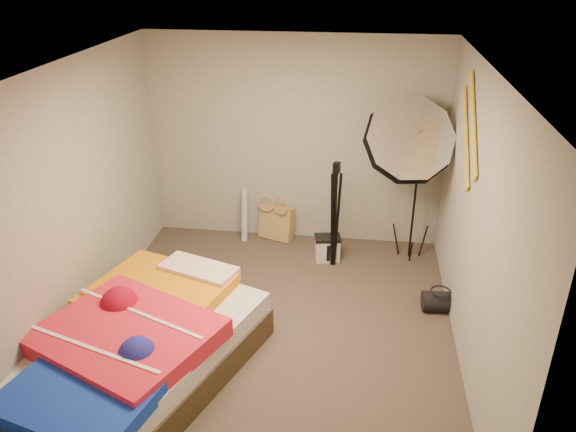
% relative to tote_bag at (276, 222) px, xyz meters
% --- Properties ---
extents(floor, '(4.00, 4.00, 0.00)m').
position_rel_tote_bag_xyz_m(floor, '(0.22, -1.90, -0.22)').
color(floor, '#4C4338').
rests_on(floor, ground).
extents(ceiling, '(4.00, 4.00, 0.00)m').
position_rel_tote_bag_xyz_m(ceiling, '(0.22, -1.90, 2.28)').
color(ceiling, silver).
rests_on(ceiling, wall_back).
extents(wall_back, '(3.50, 0.00, 3.50)m').
position_rel_tote_bag_xyz_m(wall_back, '(0.22, 0.10, 1.03)').
color(wall_back, '#9EA494').
rests_on(wall_back, floor).
extents(wall_front, '(3.50, 0.00, 3.50)m').
position_rel_tote_bag_xyz_m(wall_front, '(0.22, -3.90, 1.03)').
color(wall_front, '#9EA494').
rests_on(wall_front, floor).
extents(wall_left, '(0.00, 4.00, 4.00)m').
position_rel_tote_bag_xyz_m(wall_left, '(-1.53, -1.90, 1.03)').
color(wall_left, '#9EA494').
rests_on(wall_left, floor).
extents(wall_right, '(0.00, 4.00, 4.00)m').
position_rel_tote_bag_xyz_m(wall_right, '(1.97, -1.90, 1.03)').
color(wall_right, '#9EA494').
rests_on(wall_right, floor).
extents(tote_bag, '(0.47, 0.33, 0.45)m').
position_rel_tote_bag_xyz_m(tote_bag, '(0.00, 0.00, 0.00)').
color(tote_bag, tan).
rests_on(tote_bag, floor).
extents(wrapping_roll, '(0.08, 0.20, 0.68)m').
position_rel_tote_bag_xyz_m(wrapping_roll, '(-0.38, -0.08, 0.12)').
color(wrapping_roll, '#588BB7').
rests_on(wrapping_roll, floor).
extents(camera_case, '(0.31, 0.24, 0.28)m').
position_rel_tote_bag_xyz_m(camera_case, '(0.68, -0.46, -0.08)').
color(camera_case, beige).
rests_on(camera_case, floor).
extents(duffel_bag, '(0.36, 0.23, 0.21)m').
position_rel_tote_bag_xyz_m(duffel_bag, '(1.87, -1.34, -0.11)').
color(duffel_bag, black).
rests_on(duffel_bag, floor).
extents(wall_stripe_upper, '(0.02, 0.91, 0.78)m').
position_rel_tote_bag_xyz_m(wall_stripe_upper, '(1.95, -1.30, 1.73)').
color(wall_stripe_upper, gold).
rests_on(wall_stripe_upper, wall_right).
extents(wall_stripe_lower, '(0.02, 0.91, 0.78)m').
position_rel_tote_bag_xyz_m(wall_stripe_lower, '(1.95, -1.05, 1.53)').
color(wall_stripe_lower, gold).
rests_on(wall_stripe_lower, wall_right).
extents(bed, '(2.09, 2.56, 0.61)m').
position_rel_tote_bag_xyz_m(bed, '(-0.78, -2.64, 0.09)').
color(bed, '#413320').
rests_on(bed, floor).
extents(photo_umbrella, '(1.16, 0.79, 2.05)m').
position_rel_tote_bag_xyz_m(photo_umbrella, '(1.49, -0.39, 1.25)').
color(photo_umbrella, black).
rests_on(photo_umbrella, floor).
extents(camera_tripod, '(0.08, 0.08, 1.26)m').
position_rel_tote_bag_xyz_m(camera_tripod, '(0.75, -0.57, 0.51)').
color(camera_tripod, black).
rests_on(camera_tripod, floor).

